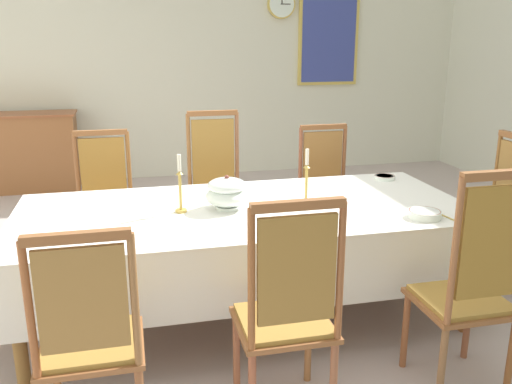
{
  "coord_description": "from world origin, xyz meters",
  "views": [
    {
      "loc": [
        -0.66,
        -3.39,
        1.76
      ],
      "look_at": [
        0.06,
        -0.3,
        0.84
      ],
      "focal_mm": 38.21,
      "sensor_mm": 36.0,
      "label": 1
    }
  ],
  "objects_px": {
    "chair_south_b": "(288,310)",
    "mounted_clock": "(281,4)",
    "bowl_near_left": "(298,226)",
    "chair_south_a": "(90,337)",
    "chair_head_east": "(495,213)",
    "dining_table": "(245,218)",
    "chair_north_c": "(327,187)",
    "bowl_far_left": "(385,177)",
    "chair_north_b": "(216,188)",
    "framed_painting": "(328,39)",
    "soup_tureen": "(227,193)",
    "candlestick_east": "(306,182)",
    "chair_south_c": "(472,285)",
    "chair_north_a": "(105,200)",
    "spoon_primary": "(316,226)",
    "bowl_near_right": "(425,214)",
    "spoon_secondary": "(441,214)",
    "candlestick_west": "(180,189)",
    "sideboard": "(14,152)"
  },
  "relations": [
    {
      "from": "chair_north_c",
      "to": "candlestick_east",
      "type": "height_order",
      "value": "candlestick_east"
    },
    {
      "from": "chair_south_b",
      "to": "framed_painting",
      "type": "xyz_separation_m",
      "value": [
        1.94,
        4.79,
        1.14
      ]
    },
    {
      "from": "chair_head_east",
      "to": "mounted_clock",
      "type": "bearing_deg",
      "value": 7.58
    },
    {
      "from": "spoon_primary",
      "to": "framed_painting",
      "type": "height_order",
      "value": "framed_painting"
    },
    {
      "from": "dining_table",
      "to": "chair_south_c",
      "type": "distance_m",
      "value": 1.36
    },
    {
      "from": "chair_south_c",
      "to": "candlestick_west",
      "type": "height_order",
      "value": "chair_south_c"
    },
    {
      "from": "chair_north_a",
      "to": "chair_south_b",
      "type": "height_order",
      "value": "chair_south_b"
    },
    {
      "from": "chair_north_b",
      "to": "mounted_clock",
      "type": "height_order",
      "value": "mounted_clock"
    },
    {
      "from": "candlestick_east",
      "to": "sideboard",
      "type": "height_order",
      "value": "candlestick_east"
    },
    {
      "from": "soup_tureen",
      "to": "candlestick_west",
      "type": "relative_size",
      "value": 0.74
    },
    {
      "from": "chair_head_east",
      "to": "mounted_clock",
      "type": "height_order",
      "value": "mounted_clock"
    },
    {
      "from": "mounted_clock",
      "to": "candlestick_west",
      "type": "bearing_deg",
      "value": -113.9
    },
    {
      "from": "chair_south_a",
      "to": "chair_head_east",
      "type": "height_order",
      "value": "chair_head_east"
    },
    {
      "from": "bowl_near_left",
      "to": "chair_south_a",
      "type": "bearing_deg",
      "value": -153.24
    },
    {
      "from": "chair_south_a",
      "to": "soup_tureen",
      "type": "distance_m",
      "value": 1.3
    },
    {
      "from": "candlestick_west",
      "to": "spoon_primary",
      "type": "relative_size",
      "value": 1.99
    },
    {
      "from": "chair_north_c",
      "to": "candlestick_east",
      "type": "relative_size",
      "value": 2.99
    },
    {
      "from": "bowl_near_right",
      "to": "bowl_far_left",
      "type": "height_order",
      "value": "bowl_near_right"
    },
    {
      "from": "bowl_near_right",
      "to": "spoon_secondary",
      "type": "bearing_deg",
      "value": 12.17
    },
    {
      "from": "mounted_clock",
      "to": "chair_south_b",
      "type": "bearing_deg",
      "value": -105.19
    },
    {
      "from": "chair_south_b",
      "to": "bowl_near_right",
      "type": "distance_m",
      "value": 1.16
    },
    {
      "from": "chair_south_c",
      "to": "spoon_secondary",
      "type": "relative_size",
      "value": 6.72
    },
    {
      "from": "candlestick_west",
      "to": "bowl_near_left",
      "type": "bearing_deg",
      "value": -37.77
    },
    {
      "from": "chair_south_a",
      "to": "chair_north_a",
      "type": "relative_size",
      "value": 0.99
    },
    {
      "from": "framed_painting",
      "to": "candlestick_east",
      "type": "bearing_deg",
      "value": -111.99
    },
    {
      "from": "chair_south_b",
      "to": "mounted_clock",
      "type": "bearing_deg",
      "value": 74.81
    },
    {
      "from": "mounted_clock",
      "to": "chair_north_a",
      "type": "bearing_deg",
      "value": -127.95
    },
    {
      "from": "chair_north_c",
      "to": "spoon_secondary",
      "type": "xyz_separation_m",
      "value": [
        0.18,
        -1.41,
        0.2
      ]
    },
    {
      "from": "candlestick_east",
      "to": "bowl_near_right",
      "type": "height_order",
      "value": "candlestick_east"
    },
    {
      "from": "chair_north_a",
      "to": "spoon_primary",
      "type": "relative_size",
      "value": 6.0
    },
    {
      "from": "candlestick_west",
      "to": "framed_painting",
      "type": "relative_size",
      "value": 0.31
    },
    {
      "from": "dining_table",
      "to": "chair_north_c",
      "type": "bearing_deg",
      "value": 47.68
    },
    {
      "from": "chair_south_a",
      "to": "chair_south_b",
      "type": "height_order",
      "value": "chair_south_b"
    },
    {
      "from": "chair_south_c",
      "to": "bowl_near_right",
      "type": "bearing_deg",
      "value": 83.93
    },
    {
      "from": "chair_head_east",
      "to": "candlestick_west",
      "type": "distance_m",
      "value": 2.2
    },
    {
      "from": "chair_south_a",
      "to": "chair_north_b",
      "type": "relative_size",
      "value": 0.89
    },
    {
      "from": "soup_tureen",
      "to": "candlestick_west",
      "type": "height_order",
      "value": "candlestick_west"
    },
    {
      "from": "chair_north_c",
      "to": "mounted_clock",
      "type": "xyz_separation_m",
      "value": [
        0.37,
        2.77,
        1.59
      ]
    },
    {
      "from": "chair_head_east",
      "to": "chair_south_b",
      "type": "bearing_deg",
      "value": 119.22
    },
    {
      "from": "bowl_far_left",
      "to": "dining_table",
      "type": "bearing_deg",
      "value": -159.13
    },
    {
      "from": "chair_north_a",
      "to": "candlestick_east",
      "type": "xyz_separation_m",
      "value": [
        1.27,
        -1.0,
        0.33
      ]
    },
    {
      "from": "soup_tureen",
      "to": "spoon_primary",
      "type": "distance_m",
      "value": 0.61
    },
    {
      "from": "chair_north_c",
      "to": "sideboard",
      "type": "xyz_separation_m",
      "value": [
        -2.89,
        2.52,
        -0.09
      ]
    },
    {
      "from": "chair_south_c",
      "to": "soup_tureen",
      "type": "bearing_deg",
      "value": 135.36
    },
    {
      "from": "candlestick_west",
      "to": "framed_painting",
      "type": "distance_m",
      "value": 4.51
    },
    {
      "from": "chair_north_b",
      "to": "framed_painting",
      "type": "height_order",
      "value": "framed_painting"
    },
    {
      "from": "framed_painting",
      "to": "chair_north_b",
      "type": "bearing_deg",
      "value": -125.0
    },
    {
      "from": "chair_north_a",
      "to": "bowl_near_left",
      "type": "distance_m",
      "value": 1.83
    },
    {
      "from": "chair_north_a",
      "to": "chair_south_b",
      "type": "relative_size",
      "value": 0.95
    },
    {
      "from": "dining_table",
      "to": "chair_north_b",
      "type": "bearing_deg",
      "value": 91.13
    }
  ]
}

